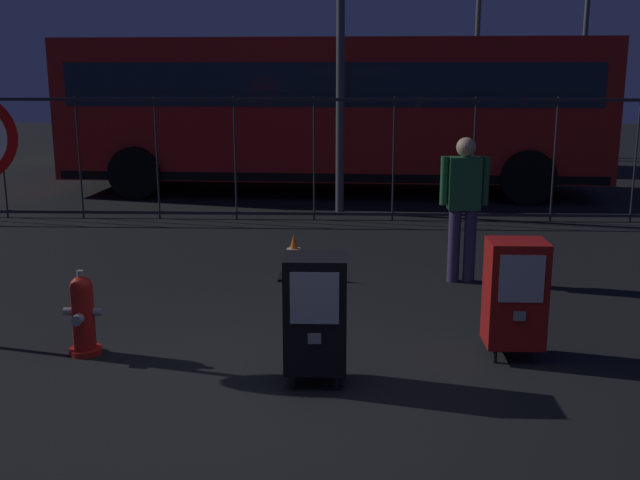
# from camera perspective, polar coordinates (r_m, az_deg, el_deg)

# --- Properties ---
(ground_plane) EXTENTS (60.00, 60.00, 0.00)m
(ground_plane) POSITION_cam_1_polar(r_m,az_deg,el_deg) (5.91, -3.40, -11.12)
(ground_plane) COLOR black
(fire_hydrant) EXTENTS (0.33, 0.32, 0.75)m
(fire_hydrant) POSITION_cam_1_polar(r_m,az_deg,el_deg) (6.74, -17.64, -5.48)
(fire_hydrant) COLOR red
(fire_hydrant) RESTS_ON ground_plane
(newspaper_box_primary) EXTENTS (0.48, 0.42, 1.02)m
(newspaper_box_primary) POSITION_cam_1_polar(r_m,az_deg,el_deg) (6.50, 14.67, -3.94)
(newspaper_box_primary) COLOR black
(newspaper_box_primary) RESTS_ON ground_plane
(newspaper_box_secondary) EXTENTS (0.48, 0.42, 1.02)m
(newspaper_box_secondary) POSITION_cam_1_polar(r_m,az_deg,el_deg) (5.79, -0.33, -5.58)
(newspaper_box_secondary) COLOR black
(newspaper_box_secondary) RESTS_ON ground_plane
(pedestrian) EXTENTS (0.55, 0.22, 1.67)m
(pedestrian) POSITION_cam_1_polar(r_m,az_deg,el_deg) (8.66, 10.92, 2.93)
(pedestrian) COLOR #382D51
(pedestrian) RESTS_ON ground_plane
(traffic_cone) EXTENTS (0.36, 0.36, 0.53)m
(traffic_cone) POSITION_cam_1_polar(r_m,az_deg,el_deg) (8.79, -2.00, -1.29)
(traffic_cone) COLOR black
(traffic_cone) RESTS_ON ground_plane
(fence_barrier) EXTENTS (18.03, 0.04, 2.00)m
(fence_barrier) POSITION_cam_1_polar(r_m,az_deg,el_deg) (12.17, -0.45, 6.28)
(fence_barrier) COLOR #2D2D33
(fence_barrier) RESTS_ON ground_plane
(bus_near) EXTENTS (10.61, 3.17, 3.00)m
(bus_near) POSITION_cam_1_polar(r_m,az_deg,el_deg) (15.10, 0.94, 10.16)
(bus_near) COLOR red
(bus_near) RESTS_ON ground_plane
(bus_far) EXTENTS (10.73, 3.78, 3.00)m
(bus_far) POSITION_cam_1_polar(r_m,az_deg,el_deg) (19.98, -3.22, 10.78)
(bus_far) COLOR gold
(bus_far) RESTS_ON ground_plane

